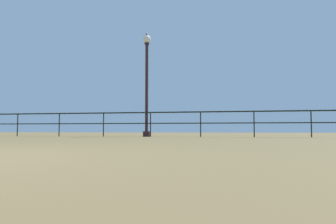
{
  "coord_description": "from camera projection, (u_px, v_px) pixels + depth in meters",
  "views": [
    {
      "loc": [
        2.97,
        -2.13,
        0.27
      ],
      "look_at": [
        0.83,
        9.15,
        0.98
      ],
      "focal_mm": 31.59,
      "sensor_mm": 36.0,
      "label": 1
    }
  ],
  "objects": [
    {
      "name": "pier_railing",
      "position": [
        151.0,
        118.0,
        12.14
      ],
      "size": [
        24.69,
        0.05,
        1.02
      ],
      "color": "black",
      "rests_on": "ground_plane"
    },
    {
      "name": "lamppost_center",
      "position": [
        147.0,
        78.0,
        12.43
      ],
      "size": [
        0.34,
        0.34,
        4.4
      ],
      "color": "#2E1A1D",
      "rests_on": "ground_plane"
    }
  ]
}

